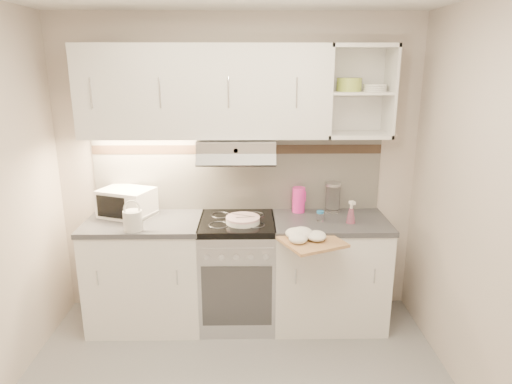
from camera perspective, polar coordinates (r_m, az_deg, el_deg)
The scene contains 16 objects.
room_shell at distance 2.76m, azimuth -2.88°, elevation 5.75°, with size 3.04×2.84×2.52m.
base_cabinet_left at distance 3.93m, azimuth -13.47°, elevation -9.95°, with size 0.90×0.60×0.86m, color white.
worktop_left at distance 3.76m, azimuth -13.91°, elevation -3.75°, with size 0.92×0.62×0.04m, color #47474C.
base_cabinet_right at distance 3.89m, azimuth 8.98°, elevation -9.95°, with size 0.90×0.60×0.86m, color white.
worktop_right at distance 3.72m, azimuth 9.27°, elevation -3.69°, with size 0.92×0.62×0.04m, color #47474C.
electric_range at distance 3.83m, azimuth -2.31°, elevation -9.86°, with size 0.60×0.60×0.90m.
microwave at distance 3.86m, azimuth -15.83°, elevation -1.28°, with size 0.48×0.42×0.23m.
watering_can at distance 3.53m, azimuth -15.00°, elevation -3.33°, with size 0.27×0.14×0.23m.
plate_stack at distance 3.58m, azimuth -1.66°, elevation -3.49°, with size 0.27×0.27×0.06m.
bread_loaf at distance 3.65m, azimuth -1.49°, elevation -3.21°, with size 0.16×0.16×0.04m, color olive.
pink_pitcher at distance 3.84m, azimuth 5.36°, elevation -0.97°, with size 0.11×0.11×0.21m.
glass_jar at distance 3.87m, azimuth 9.57°, elevation -0.66°, with size 0.13×0.13×0.25m.
spice_jar at distance 3.65m, azimuth 8.02°, elevation -2.98°, with size 0.06×0.06×0.08m.
spray_bottle at distance 3.64m, azimuth 11.79°, elevation -2.68°, with size 0.07×0.07×0.19m.
cutting_board at distance 3.32m, azimuth 7.04°, elevation -6.21°, with size 0.40×0.36×0.02m, color tan.
dish_towel at distance 3.29m, azimuth 6.37°, elevation -5.40°, with size 0.30×0.25×0.08m, color silver, non-canonical shape.
Camera 1 is at (0.10, -2.35, 2.11)m, focal length 32.00 mm.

